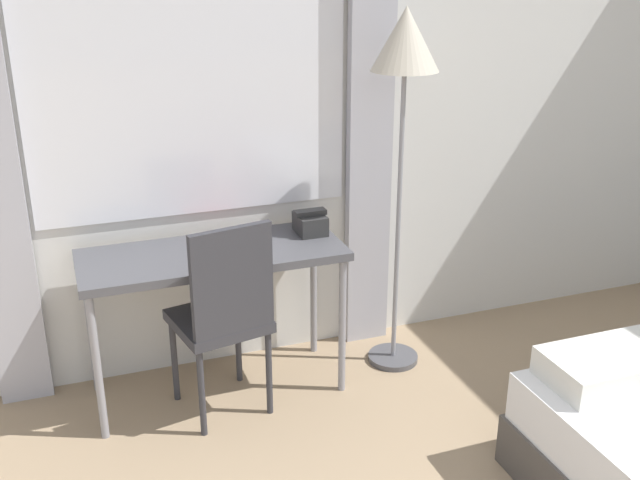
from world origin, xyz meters
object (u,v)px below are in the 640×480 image
at_px(desk_chair, 224,310).
at_px(telephone, 310,223).
at_px(desk, 213,265).
at_px(book, 227,241).
at_px(standing_lamp, 405,67).

xyz_separation_m(desk_chair, telephone, (0.52, 0.29, 0.26)).
distance_m(desk, telephone, 0.53).
xyz_separation_m(desk_chair, book, (0.09, 0.29, 0.22)).
height_order(desk, telephone, telephone).
bearing_deg(book, desk, -140.65).
distance_m(desk_chair, telephone, 0.65).
relative_size(desk_chair, standing_lamp, 0.53).
bearing_deg(desk_chair, desk, 78.20).
relative_size(desk_chair, telephone, 5.67).
relative_size(telephone, book, 0.65).
xyz_separation_m(desk, book, (0.09, 0.07, 0.08)).
xyz_separation_m(desk, standing_lamp, (0.95, -0.03, 0.88)).
bearing_deg(book, standing_lamp, -7.29).
bearing_deg(standing_lamp, desk, 177.90).
distance_m(desk_chair, book, 0.38).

